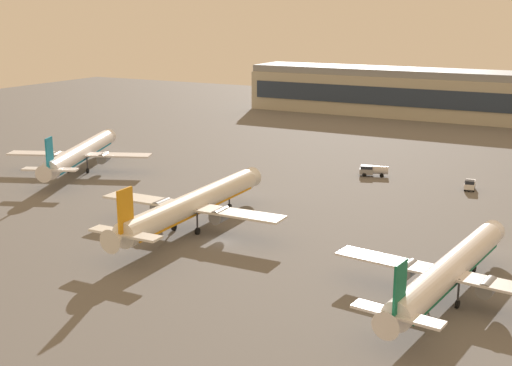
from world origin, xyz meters
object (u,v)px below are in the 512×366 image
object	(u,v)px
airplane_mid_apron	(192,205)
airplane_far_stand	(448,272)
airplane_taxiway_distant	(80,153)
maintenance_van	(470,184)
fuel_truck	(373,170)

from	to	relation	value
airplane_mid_apron	airplane_far_stand	bearing A→B (deg)	-12.04
airplane_taxiway_distant	maintenance_van	world-z (taller)	airplane_taxiway_distant
airplane_far_stand	airplane_taxiway_distant	size ratio (longest dim) A/B	0.95
airplane_far_stand	airplane_mid_apron	distance (m)	45.79
airplane_mid_apron	maintenance_van	world-z (taller)	airplane_mid_apron
airplane_mid_apron	airplane_taxiway_distant	xyz separation A→B (m)	(-46.79, 23.96, -0.10)
airplane_far_stand	airplane_taxiway_distant	xyz separation A→B (m)	(-91.74, 32.69, 0.38)
airplane_mid_apron	fuel_truck	distance (m)	53.41
airplane_far_stand	maintenance_van	size ratio (longest dim) A/B	8.97
airplane_far_stand	maintenance_van	xyz separation A→B (m)	(-8.64, 57.84, -2.61)
airplane_taxiway_distant	fuel_truck	distance (m)	67.24
maintenance_van	fuel_truck	bearing A→B (deg)	-13.02
airplane_far_stand	fuel_truck	world-z (taller)	airplane_far_stand
maintenance_van	fuel_truck	distance (m)	21.85
airplane_taxiway_distant	maintenance_van	distance (m)	86.88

